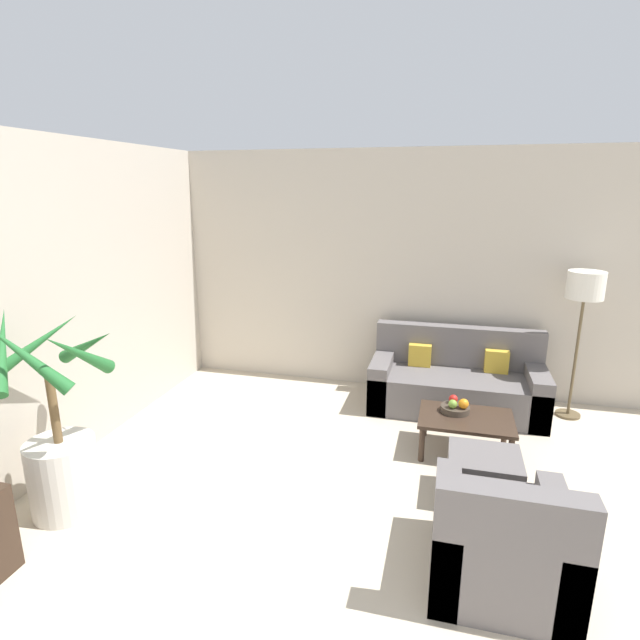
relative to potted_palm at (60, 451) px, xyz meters
name	(u,v)px	position (x,y,z in m)	size (l,w,h in m)	color
wall_back	(474,276)	(2.86, 2.99, 0.87)	(8.25, 0.06, 2.70)	#BCB2A3
potted_palm	(60,451)	(0.00, 0.00, 0.00)	(0.87, 0.85, 1.54)	beige
sofa_loveseat	(456,384)	(2.74, 2.51, -0.20)	(1.76, 0.78, 0.84)	#605B5B
floor_lamp	(585,293)	(3.88, 2.62, 0.82)	(0.35, 0.35, 1.51)	brown
coffee_table	(466,422)	(2.82, 1.58, -0.18)	(0.81, 0.56, 0.34)	#38281E
fruit_bowl	(455,409)	(2.72, 1.66, -0.11)	(0.26, 0.26, 0.06)	#42382D
apple_red	(453,399)	(2.71, 1.72, -0.04)	(0.08, 0.08, 0.08)	red
apple_green	(453,404)	(2.70, 1.61, -0.04)	(0.08, 0.08, 0.08)	olive
orange_fruit	(464,404)	(2.79, 1.63, -0.04)	(0.09, 0.09, 0.09)	orange
armchair	(501,543)	(2.99, 0.07, -0.22)	(0.79, 0.86, 0.82)	#605B5B
ottoman	(483,477)	(2.94, 0.90, -0.29)	(0.53, 0.46, 0.37)	#605B5B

